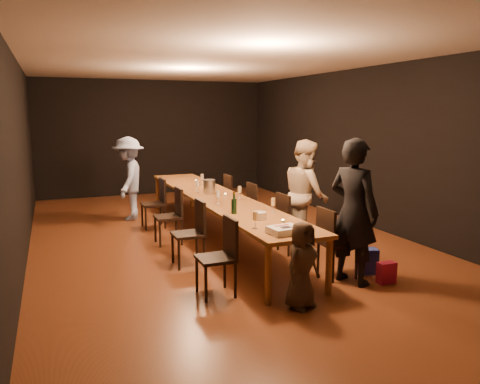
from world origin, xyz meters
name	(u,v)px	position (x,y,z in m)	size (l,w,h in m)	color
ground	(217,238)	(0.00, 0.00, 0.00)	(10.00, 10.00, 0.00)	#472011
room_shell	(216,117)	(0.00, 0.00, 2.08)	(6.04, 10.04, 3.02)	black
table	(216,199)	(0.00, 0.00, 0.70)	(0.90, 6.00, 0.75)	olive
chair_right_0	(338,243)	(0.85, -2.40, 0.47)	(0.42, 0.42, 0.93)	black
chair_right_1	(294,223)	(0.85, -1.20, 0.47)	(0.42, 0.42, 0.93)	black
chair_right_2	(262,208)	(0.85, 0.00, 0.47)	(0.42, 0.42, 0.93)	black
chair_right_3	(237,197)	(0.85, 1.20, 0.47)	(0.42, 0.42, 0.93)	black
chair_left_0	(216,257)	(-0.85, -2.40, 0.47)	(0.42, 0.42, 0.93)	black
chair_left_1	(188,233)	(-0.85, -1.20, 0.47)	(0.42, 0.42, 0.93)	black
chair_left_2	(168,216)	(-0.85, 0.00, 0.47)	(0.42, 0.42, 0.93)	black
chair_left_3	(153,203)	(-0.85, 1.20, 0.47)	(0.42, 0.42, 0.93)	black
woman_birthday	(354,212)	(0.90, -2.65, 0.93)	(0.67, 0.44, 1.85)	black
woman_tan	(306,194)	(1.15, -1.03, 0.87)	(0.85, 0.66, 1.74)	beige
man_blue	(129,179)	(-1.15, 2.06, 0.84)	(1.08, 0.62, 1.68)	#859BCD
child	(302,265)	(-0.09, -3.11, 0.49)	(0.48, 0.31, 0.98)	#433325
gift_bag_red	(386,273)	(1.29, -2.85, 0.14)	(0.23, 0.13, 0.28)	#C91E4D
gift_bag_blue	(367,261)	(1.30, -2.45, 0.17)	(0.27, 0.18, 0.34)	navy
birthday_cake	(285,230)	(-0.09, -2.69, 0.79)	(0.39, 0.32, 0.09)	white
plate_stack	(259,216)	(-0.06, -1.91, 0.80)	(0.18, 0.18, 0.10)	white
champagne_bottle	(234,203)	(-0.24, -1.45, 0.91)	(0.07, 0.07, 0.32)	black
ice_bucket	(209,186)	(-0.01, 0.35, 0.87)	(0.21, 0.21, 0.24)	silver
wineglass_0	(255,220)	(-0.30, -2.31, 0.85)	(0.06, 0.06, 0.21)	beige
wineglass_1	(273,205)	(0.31, -1.56, 0.85)	(0.06, 0.06, 0.21)	beige
wineglass_2	(218,197)	(-0.21, -0.67, 0.85)	(0.06, 0.06, 0.21)	silver
wineglass_3	(240,192)	(0.27, -0.38, 0.85)	(0.06, 0.06, 0.21)	beige
wineglass_4	(197,186)	(-0.18, 0.54, 0.85)	(0.06, 0.06, 0.21)	silver
wineglass_5	(202,179)	(0.16, 1.33, 0.85)	(0.06, 0.06, 0.21)	silver
tealight_near	(283,221)	(0.15, -2.18, 0.77)	(0.05, 0.05, 0.03)	#B2B7B2
tealight_mid	(225,195)	(0.15, -0.03, 0.77)	(0.05, 0.05, 0.03)	#B2B7B2
tealight_far	(196,181)	(0.15, 1.73, 0.77)	(0.05, 0.05, 0.03)	#B2B7B2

